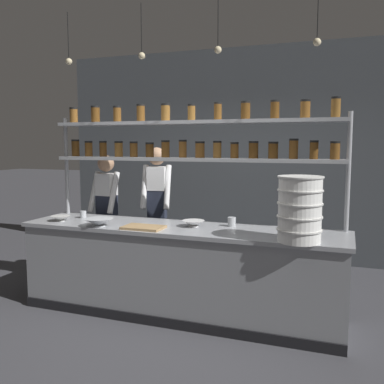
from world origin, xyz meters
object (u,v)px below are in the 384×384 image
Objects in this scene: chef_left at (107,210)px; serving_cup_by_board at (83,214)px; container_stack at (300,209)px; prep_bowl_center_back at (60,218)px; prep_bowl_center_front at (99,222)px; prep_bowl_near_left at (193,224)px; serving_cup_front at (232,222)px; spice_shelf_unit at (190,143)px; chef_center at (157,205)px; cutting_board at (143,227)px.

chef_left is 20.14× the size of serving_cup_by_board.
chef_left is 2.63m from container_stack.
chef_left is at bearing 92.40° from serving_cup_by_board.
container_stack reaches higher than prep_bowl_center_back.
prep_bowl_center_front is at bearing -59.05° from chef_left.
serving_cup_by_board is (-2.43, 0.37, -0.24)m from container_stack.
prep_bowl_near_left is 0.79× the size of prep_bowl_center_front.
serving_cup_front is (0.36, 0.15, 0.02)m from prep_bowl_near_left.
prep_bowl_center_front is 3.65× the size of serving_cup_by_board.
spice_shelf_unit reaches higher than prep_bowl_center_front.
prep_bowl_near_left is at bearing 7.73° from prep_bowl_center_back.
chef_left is at bearing -174.30° from chef_center.
container_stack is 2.01m from prep_bowl_center_front.
prep_bowl_center_front reaches higher than prep_bowl_near_left.
chef_center reaches higher than serving_cup_by_board.
prep_bowl_center_back is (-0.56, 0.11, -0.01)m from prep_bowl_center_front.
serving_cup_front is at bearing -10.35° from chef_left.
prep_bowl_near_left is (0.77, -0.79, -0.04)m from chef_center.
container_stack is (1.85, -1.11, 0.21)m from chef_center.
prep_bowl_near_left is (1.37, -0.59, 0.03)m from chef_left.
spice_shelf_unit is 15.37× the size of prep_bowl_center_back.
cutting_board is at bearing 5.59° from prep_bowl_center_front.
prep_bowl_center_front is at bearing -39.57° from serving_cup_by_board.
serving_cup_by_board is (-0.58, -0.74, -0.03)m from chef_center.
serving_cup_by_board is (-1.71, -0.10, -0.01)m from serving_cup_front.
chef_center is 1.10m from prep_bowl_near_left.
prep_bowl_center_front is at bearing -142.83° from spice_shelf_unit.
cutting_board is 4.98× the size of serving_cup_by_board.
prep_bowl_center_back is 2.61× the size of serving_cup_by_board.
prep_bowl_center_back is at bearing -160.22° from spice_shelf_unit.
prep_bowl_center_front is at bearing -174.41° from cutting_board.
chef_left is at bearing 116.97° from prep_bowl_center_front.
container_stack is 2.70× the size of prep_bowl_center_back.
prep_bowl_center_front is (-0.91, -0.31, 0.01)m from prep_bowl_near_left.
container_stack reaches higher than prep_bowl_near_left.
chef_center reaches higher than serving_cup_front.
chef_center is at bearing 82.41° from prep_bowl_center_front.
serving_cup_front reaches higher than cutting_board.
cutting_board is at bearing -152.69° from serving_cup_front.
cutting_board is (0.33, -1.05, -0.06)m from chef_center.
prep_bowl_center_front is 0.57m from prep_bowl_center_back.
prep_bowl_center_front is at bearing -160.26° from serving_cup_front.
serving_cup_front reaches higher than prep_bowl_center_back.
prep_bowl_center_front is at bearing -11.26° from prep_bowl_center_back.
chef_left is 5.51× the size of prep_bowl_center_front.
chef_center is 18.09× the size of serving_cup_front.
container_stack is 2.47m from serving_cup_by_board.
container_stack is (2.45, -0.91, 0.28)m from chef_left.
chef_left is at bearing 156.71° from prep_bowl_near_left.
prep_bowl_center_back is at bearing 176.48° from cutting_board.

